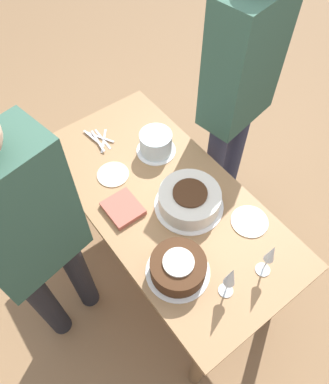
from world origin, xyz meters
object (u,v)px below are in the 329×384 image
object	(u,v)px
cake_center_white	(189,200)
cake_front_chocolate	(178,267)
wine_glass_far	(231,277)
person_watching	(240,84)
cake_back_decorated	(156,143)
person_cutting	(29,234)
wine_glass_near	(270,255)

from	to	relation	value
cake_center_white	cake_front_chocolate	size ratio (longest dim) A/B	1.20
cake_front_chocolate	wine_glass_far	xyz separation A→B (m)	(0.18, 0.11, 0.10)
wine_glass_far	person_watching	world-z (taller)	person_watching
cake_center_white	person_watching	distance (m)	0.66
cake_center_white	wine_glass_far	bearing A→B (deg)	-19.02
cake_back_decorated	person_cutting	distance (m)	0.80
person_cutting	person_watching	world-z (taller)	person_watching
cake_center_white	person_cutting	bearing A→B (deg)	-104.30
cake_center_white	person_cutting	world-z (taller)	person_cutting
cake_front_chocolate	person_cutting	bearing A→B (deg)	-133.50
cake_center_white	cake_front_chocolate	world-z (taller)	cake_center_white
cake_back_decorated	wine_glass_near	bearing A→B (deg)	-2.43
cake_front_chocolate	cake_back_decorated	xyz separation A→B (m)	(-0.61, 0.33, 0.01)
wine_glass_near	wine_glass_far	bearing A→B (deg)	-98.25
cake_back_decorated	wine_glass_near	world-z (taller)	wine_glass_near
wine_glass_near	wine_glass_far	size ratio (longest dim) A/B	0.99
wine_glass_far	person_watching	size ratio (longest dim) A/B	0.13
cake_front_chocolate	cake_back_decorated	distance (m)	0.69
cake_front_chocolate	person_watching	bearing A→B (deg)	123.03
cake_back_decorated	wine_glass_far	world-z (taller)	wine_glass_far
person_cutting	cake_center_white	bearing A→B (deg)	-25.15
cake_front_chocolate	wine_glass_far	world-z (taller)	wine_glass_far
cake_center_white	person_watching	world-z (taller)	person_watching
person_cutting	person_watching	xyz separation A→B (m)	(-0.11, 1.23, 0.05)
wine_glass_near	person_cutting	xyz separation A→B (m)	(-0.62, -0.73, 0.07)
cake_back_decorated	person_cutting	size ratio (longest dim) A/B	0.13
cake_center_white	cake_back_decorated	distance (m)	0.38
cake_center_white	wine_glass_far	size ratio (longest dim) A/B	1.49
cake_center_white	wine_glass_far	xyz separation A→B (m)	(0.42, -0.14, 0.10)
wine_glass_near	wine_glass_far	world-z (taller)	wine_glass_far
cake_center_white	wine_glass_near	xyz separation A→B (m)	(0.45, 0.04, 0.10)
person_watching	cake_back_decorated	bearing A→B (deg)	-20.49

